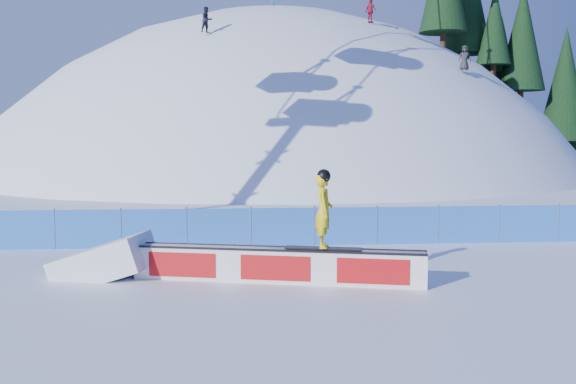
{
  "coord_description": "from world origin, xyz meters",
  "views": [
    {
      "loc": [
        -3.45,
        -15.39,
        3.61
      ],
      "look_at": [
        -2.06,
        1.74,
        1.97
      ],
      "focal_mm": 40.0,
      "sensor_mm": 36.0,
      "label": 1
    }
  ],
  "objects": [
    {
      "name": "treeline",
      "position": [
        22.16,
        42.81,
        10.29
      ],
      "size": [
        21.28,
        12.16,
        20.2
      ],
      "color": "#332114",
      "rests_on": "ground"
    },
    {
      "name": "distant_skiers",
      "position": [
        2.29,
        31.13,
        11.76
      ],
      "size": [
        18.04,
        10.98,
        7.62
      ],
      "color": "black",
      "rests_on": "ground"
    },
    {
      "name": "snowboarder",
      "position": [
        -1.42,
        -0.63,
        1.77
      ],
      "size": [
        1.83,
        0.75,
        1.88
      ],
      "rotation": [
        0.0,
        0.0,
        1.45
      ],
      "color": "black",
      "rests_on": "rail_box"
    },
    {
      "name": "snow_hill",
      "position": [
        0.0,
        42.0,
        -18.0
      ],
      "size": [
        64.0,
        64.0,
        64.0
      ],
      "color": "white",
      "rests_on": "ground"
    },
    {
      "name": "snow_ramp",
      "position": [
        -6.76,
        0.68,
        0.0
      ],
      "size": [
        2.71,
        2.04,
        1.51
      ],
      "primitive_type": null,
      "rotation": [
        0.0,
        -0.31,
        -0.24
      ],
      "color": "white",
      "rests_on": "ground"
    },
    {
      "name": "ground",
      "position": [
        0.0,
        0.0,
        0.0
      ],
      "size": [
        160.0,
        160.0,
        0.0
      ],
      "primitive_type": "plane",
      "color": "white",
      "rests_on": "ground"
    },
    {
      "name": "rail_box",
      "position": [
        -2.5,
        -0.37,
        0.42
      ],
      "size": [
        6.94,
        2.15,
        0.84
      ],
      "rotation": [
        0.0,
        0.0,
        -0.24
      ],
      "color": "white",
      "rests_on": "ground"
    },
    {
      "name": "safety_fence",
      "position": [
        0.0,
        4.5,
        0.6
      ],
      "size": [
        22.05,
        0.05,
        1.3
      ],
      "color": "blue",
      "rests_on": "ground"
    }
  ]
}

